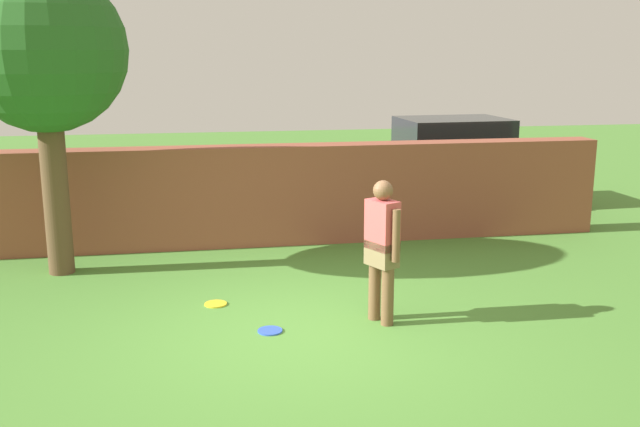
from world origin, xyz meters
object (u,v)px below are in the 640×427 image
Objects in this scene: tree at (44,54)px; frisbee_blue at (270,331)px; car at (452,162)px; frisbee_yellow at (216,304)px; person at (382,245)px.

tree reaches higher than frisbee_blue.
tree reaches higher than car.
frisbee_yellow is at bearing -39.40° from tree.
tree is 15.05× the size of frisbee_yellow.
frisbee_blue is at bearing -127.92° from car.
frisbee_yellow is at bearing -142.11° from person.
person is 1.55m from frisbee_blue.
person is (3.86, -2.56, -2.05)m from tree.
person is at bearing -25.94° from frisbee_yellow.
person is 6.51m from car.
tree is 3.95m from frisbee_yellow.
car is (6.80, 3.25, -2.08)m from tree.
car reaches higher than person.
frisbee_blue is at bearing -45.49° from tree.
tree reaches higher than frisbee_yellow.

